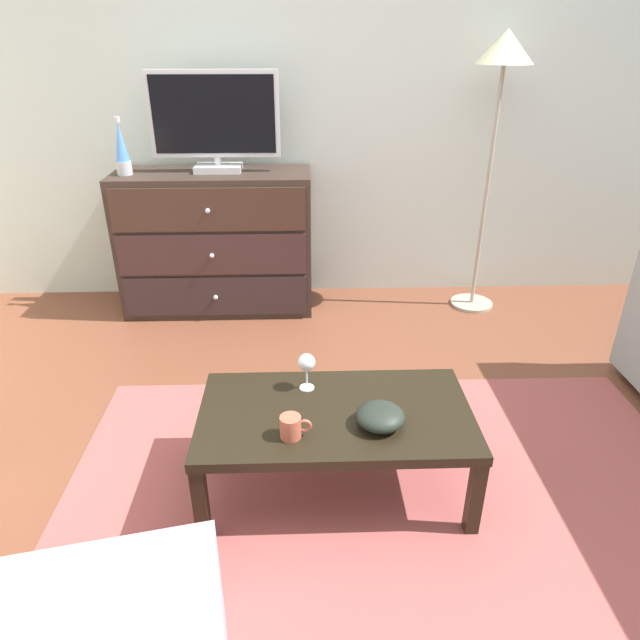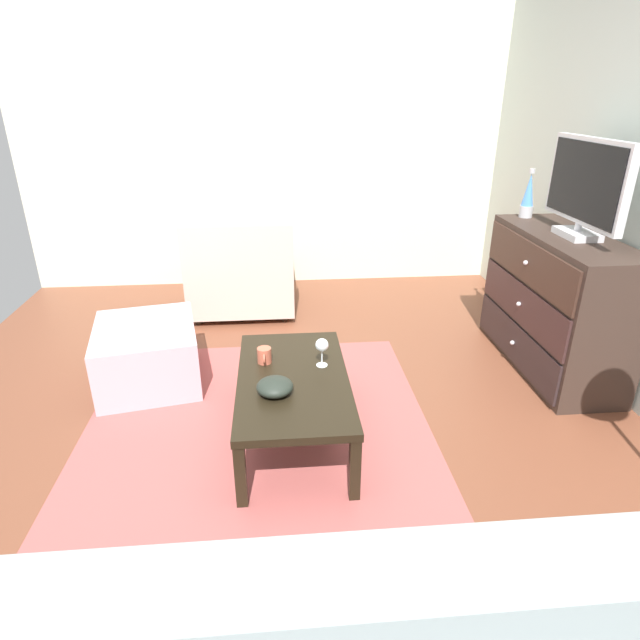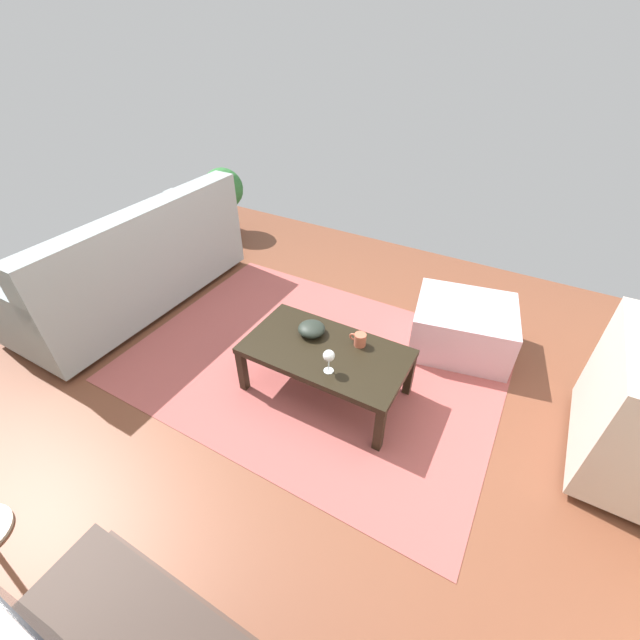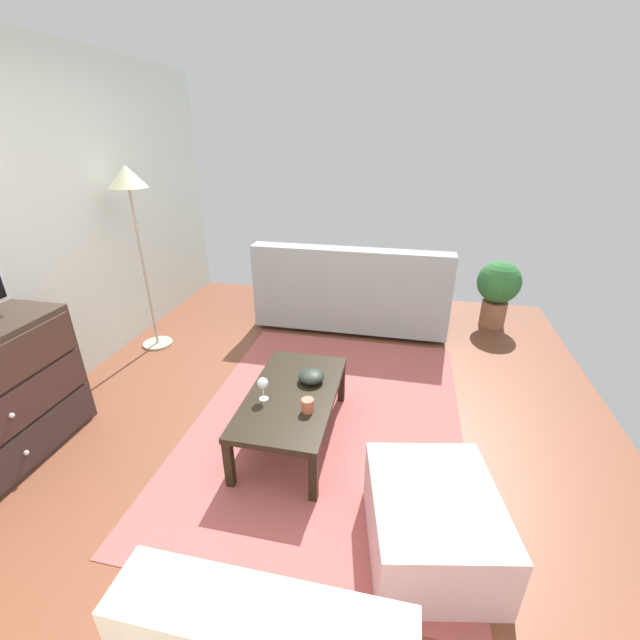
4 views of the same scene
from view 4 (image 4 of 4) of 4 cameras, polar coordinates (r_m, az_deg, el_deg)
The scene contains 10 objects.
ground_plane at distance 3.02m, azimuth -3.60°, elevation -16.01°, with size 5.65×4.56×0.05m, color brown.
area_rug at distance 3.11m, azimuth 1.05°, elevation -13.77°, with size 2.60×1.90×0.01m, color #A44E4B.
coffee_table at distance 2.79m, azimuth -3.83°, elevation -10.68°, with size 1.04×0.57×0.37m.
wine_glass at distance 2.66m, azimuth -7.90°, elevation -8.73°, with size 0.07×0.07×0.16m.
mug at distance 2.58m, azimuth -1.71°, elevation -11.64°, with size 0.11×0.08×0.08m.
bowl_decorative at distance 2.85m, azimuth -1.23°, elevation -7.78°, with size 0.18×0.18×0.08m, color #222922.
couch_large at distance 4.42m, azimuth 4.51°, elevation 3.61°, with size 0.85×1.96×0.91m.
ottoman at distance 2.33m, azimuth 15.18°, elevation -25.36°, with size 0.70×0.60×0.38m, color #CAA5B0.
standing_lamp at distance 4.00m, azimuth -24.74°, elevation 15.38°, with size 0.32×0.32×1.68m.
potted_plant at distance 4.72m, azimuth 23.37°, elevation 4.11°, with size 0.44×0.44×0.72m.
Camera 4 is at (-2.19, -0.65, 1.95)m, focal length 23.17 mm.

